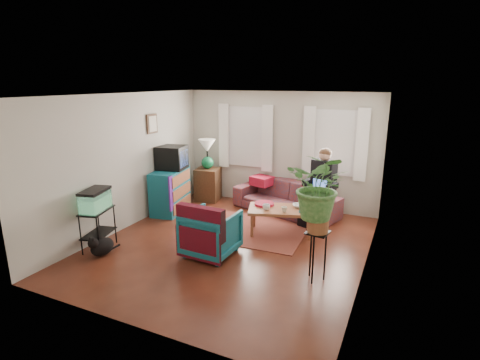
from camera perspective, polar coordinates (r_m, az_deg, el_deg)
The scene contains 31 objects.
floor at distance 6.72m, azimuth -1.46°, elevation -9.91°, with size 4.50×5.00×0.01m, color #4F2B14.
ceiling at distance 6.10m, azimuth -1.62°, elevation 12.84°, with size 4.50×5.00×0.01m, color white.
wall_back at distance 8.54m, azimuth 5.95°, elevation 4.59°, with size 4.50×0.01×2.60m, color silver.
wall_front at distance 4.29m, azimuth -16.62°, elevation -6.48°, with size 4.50×0.01×2.60m, color silver.
wall_left at distance 7.53m, azimuth -17.07°, elevation 2.61°, with size 0.01×5.00×2.60m, color silver.
wall_right at distance 5.68m, azimuth 19.25°, elevation -1.45°, with size 0.01×5.00×2.60m, color silver.
window_left at distance 8.77m, azimuth 0.98°, elevation 6.60°, with size 1.08×0.04×1.38m, color white.
window_right at distance 8.17m, azimuth 14.30°, elevation 5.52°, with size 1.08×0.04×1.38m, color white.
curtains_left at distance 8.70m, azimuth 0.77°, elevation 6.53°, with size 1.36×0.06×1.50m, color white.
curtains_right at distance 8.09m, azimuth 14.19°, elevation 5.44°, with size 1.36×0.06×1.50m, color white.
picture_frame at distance 8.05m, azimuth -13.21°, elevation 8.33°, with size 0.04×0.32×0.40m, color #3D2616.
area_rug at distance 7.34m, azimuth 1.95°, elevation -7.62°, with size 2.00×1.60×0.01m, color brown.
sofa at distance 8.22m, azimuth 6.99°, elevation -1.91°, with size 2.32×0.92×0.91m, color brown.
seated_person at distance 7.73m, azimuth 12.14°, elevation -1.39°, with size 0.58×0.71×1.38m, color black, non-canonical shape.
side_table at distance 9.07m, azimuth -4.90°, elevation -0.66°, with size 0.54×0.54×0.78m, color #3A2715.
table_lamp at distance 8.90m, azimuth -5.01°, elevation 3.85°, with size 0.40×0.40×0.72m, color white, non-canonical shape.
dresser at distance 8.36m, azimuth -10.57°, elevation -1.63°, with size 0.53×1.05×0.95m, color #136472.
crt_tv at distance 8.27m, azimuth -10.37°, elevation 3.39°, with size 0.58×0.53×0.51m, color black.
aquarium_stand at distance 6.90m, azimuth -20.77°, elevation -7.05°, with size 0.35×0.63×0.70m, color black.
aquarium at distance 6.73m, azimuth -21.19°, elevation -2.79°, with size 0.32×0.57×0.37m, color #7FD899.
black_cat at distance 6.68m, azimuth -20.27°, elevation -9.25°, with size 0.29×0.45×0.38m, color black.
armchair at distance 6.27m, azimuth -4.44°, elevation -7.72°, with size 0.80×0.75×0.82m, color #12576D.
serape_throw at distance 5.95m, azimuth -6.11°, elevation -7.22°, with size 0.83×0.19×0.68m, color #9E0A0A.
coffee_table at distance 7.15m, azimuth 6.25°, elevation -6.22°, with size 1.21×0.66×0.50m, color brown.
cup_a at distance 6.95m, azimuth 4.03°, elevation -4.14°, with size 0.14×0.14×0.11m, color white.
cup_b at distance 6.86m, azimuth 6.76°, elevation -4.48°, with size 0.11×0.11×0.10m, color beige.
bowl at distance 7.17m, azimuth 8.97°, elevation -3.90°, with size 0.24×0.24×0.06m, color white.
snack_tray at distance 7.23m, azimuth 3.70°, elevation -3.65°, with size 0.37×0.37×0.04m, color #B21414.
birdcage at distance 6.87m, azimuth 9.83°, elevation -3.50°, with size 0.20×0.20×0.35m, color #115B6B, non-canonical shape.
plant_stand at distance 5.60m, azimuth 11.54°, elevation -11.29°, with size 0.32×0.32×0.75m, color black.
potted_plant at distance 5.27m, azimuth 12.04°, elevation -2.51°, with size 0.86×0.74×0.95m, color #599947.
Camera 1 is at (2.72, -5.46, 2.82)m, focal length 28.00 mm.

